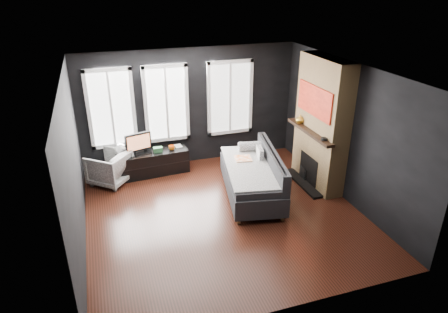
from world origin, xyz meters
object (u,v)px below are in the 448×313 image
object	(u,v)px
mug	(172,147)
book	(175,143)
armchair	(109,167)
mantel_vase	(300,119)
media_console	(153,163)
sofa	(251,174)
monitor	(138,142)

from	to	relation	value
mug	book	size ratio (longest dim) A/B	0.65
armchair	mantel_vase	distance (m)	4.21
armchair	media_console	bearing A→B (deg)	138.38
sofa	book	distance (m)	2.09
monitor	book	size ratio (longest dim) A/B	2.87
media_console	book	size ratio (longest dim) A/B	7.46
armchair	mug	bearing A→B (deg)	134.39
sofa	mug	xyz separation A→B (m)	(-1.31, 1.55, 0.13)
media_console	monitor	bearing A→B (deg)	174.92
sofa	book	world-z (taller)	sofa
monitor	mug	size ratio (longest dim) A/B	4.43
media_console	mantel_vase	world-z (taller)	mantel_vase
sofa	mantel_vase	xyz separation A→B (m)	(1.30, 0.53, 0.85)
media_console	mug	size ratio (longest dim) A/B	11.51
armchair	mug	xyz separation A→B (m)	(1.39, 0.12, 0.22)
monitor	mug	bearing A→B (deg)	-18.78
monitor	mantel_vase	xyz separation A→B (m)	(3.33, -1.05, 0.52)
sofa	mantel_vase	size ratio (longest dim) A/B	11.48
book	mantel_vase	xyz separation A→B (m)	(2.50, -1.17, 0.68)
mug	mantel_vase	size ratio (longest dim) A/B	0.70
mantel_vase	book	bearing A→B (deg)	155.00
sofa	mantel_vase	distance (m)	1.64
armchair	book	xyz separation A→B (m)	(1.50, 0.27, 0.26)
mantel_vase	monitor	bearing A→B (deg)	162.43
armchair	mug	size ratio (longest dim) A/B	5.68
sofa	armchair	xyz separation A→B (m)	(-2.70, 1.43, -0.09)
mug	sofa	bearing A→B (deg)	-49.89
monitor	mantel_vase	size ratio (longest dim) A/B	3.12
media_console	monitor	world-z (taller)	monitor
mug	mantel_vase	xyz separation A→B (m)	(2.61, -1.02, 0.72)
armchair	book	world-z (taller)	armchair
media_console	mantel_vase	size ratio (longest dim) A/B	8.10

